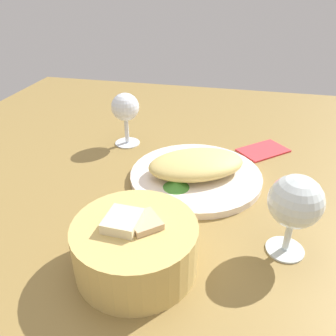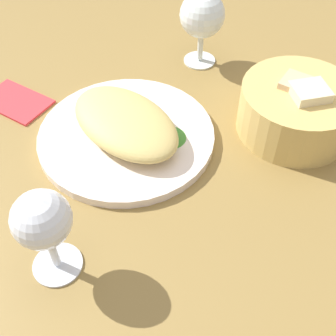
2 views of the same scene
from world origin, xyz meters
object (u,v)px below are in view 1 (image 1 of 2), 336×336
(wine_glass_near, at_px, (125,110))
(wine_glass_far, at_px, (295,204))
(folded_napkin, at_px, (263,150))
(bread_basket, at_px, (135,245))
(plate, at_px, (196,176))

(wine_glass_near, height_order, wine_glass_far, wine_glass_far)
(folded_napkin, bearing_deg, bread_basket, 23.95)
(plate, bearing_deg, wine_glass_far, 133.50)
(plate, bearing_deg, wine_glass_near, -33.77)
(wine_glass_near, distance_m, folded_napkin, 0.33)
(wine_glass_far, bearing_deg, folded_napkin, -85.19)
(wine_glass_near, height_order, folded_napkin, wine_glass_near)
(bread_basket, bearing_deg, folded_napkin, -114.10)
(wine_glass_near, bearing_deg, plate, 146.23)
(bread_basket, bearing_deg, plate, -100.58)
(wine_glass_near, xyz_separation_m, folded_napkin, (-0.32, -0.03, -0.08))
(plate, height_order, wine_glass_near, wine_glass_near)
(wine_glass_far, height_order, folded_napkin, wine_glass_far)
(bread_basket, height_order, wine_glass_near, wine_glass_near)
(plate, xyz_separation_m, wine_glass_near, (0.19, -0.12, 0.08))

